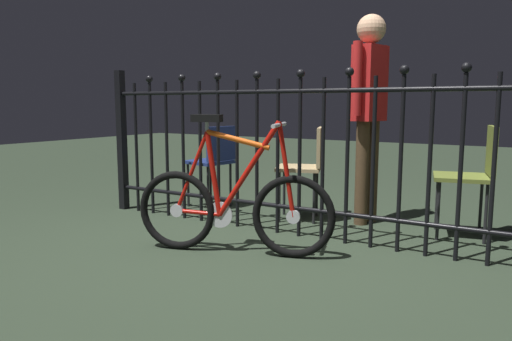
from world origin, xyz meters
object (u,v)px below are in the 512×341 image
chair_tan (307,163)px  person_visitor (369,99)px  chair_navy (214,157)px  chair_olive (474,170)px  bicycle (233,206)px

chair_tan → person_visitor: bearing=18.9°
chair_navy → chair_olive: bearing=3.5°
bicycle → person_visitor: person_visitor is taller
chair_tan → person_visitor: 0.74m
chair_olive → person_visitor: 0.99m
chair_navy → bicycle: bearing=-48.8°
bicycle → person_visitor: (0.49, 1.30, 0.72)m
bicycle → chair_olive: bicycle is taller
chair_navy → person_visitor: 1.58m
person_visitor → chair_tan: bearing=-161.1°
chair_tan → chair_olive: chair_olive is taller
chair_navy → person_visitor: bearing=6.9°
chair_navy → chair_olive: chair_olive is taller
chair_olive → chair_navy: bearing=-176.5°
chair_navy → chair_tan: 0.99m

